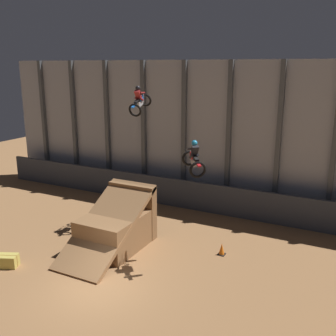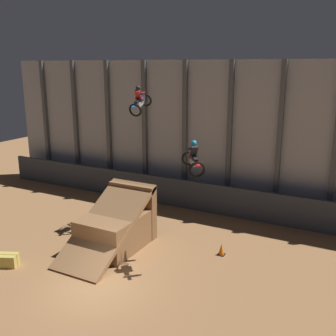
{
  "view_description": "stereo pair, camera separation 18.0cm",
  "coord_description": "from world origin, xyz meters",
  "px_view_note": "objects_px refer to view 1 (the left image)",
  "views": [
    {
      "loc": [
        9.14,
        -11.48,
        8.93
      ],
      "look_at": [
        0.19,
        5.92,
        3.79
      ],
      "focal_mm": 42.0,
      "sensor_mm": 36.0,
      "label": 1
    },
    {
      "loc": [
        9.3,
        -11.39,
        8.93
      ],
      "look_at": [
        0.19,
        5.92,
        3.79
      ],
      "focal_mm": 42.0,
      "sensor_mm": 36.0,
      "label": 2
    }
  ],
  "objects_px": {
    "dirt_ramp": "(118,226)",
    "traffic_cone_near_ramp": "(222,249)",
    "hay_bale_trackside": "(8,261)",
    "rider_bike_left_air": "(140,101)",
    "rider_bike_right_air": "(194,159)"
  },
  "relations": [
    {
      "from": "traffic_cone_near_ramp",
      "to": "rider_bike_left_air",
      "type": "bearing_deg",
      "value": 164.94
    },
    {
      "from": "dirt_ramp",
      "to": "traffic_cone_near_ramp",
      "type": "relative_size",
      "value": 9.16
    },
    {
      "from": "rider_bike_right_air",
      "to": "hay_bale_trackside",
      "type": "xyz_separation_m",
      "value": [
        -7.37,
        -4.14,
        -4.71
      ]
    },
    {
      "from": "dirt_ramp",
      "to": "hay_bale_trackside",
      "type": "xyz_separation_m",
      "value": [
        -3.24,
        -4.17,
        -0.75
      ]
    },
    {
      "from": "dirt_ramp",
      "to": "traffic_cone_near_ramp",
      "type": "bearing_deg",
      "value": 15.66
    },
    {
      "from": "rider_bike_left_air",
      "to": "rider_bike_right_air",
      "type": "xyz_separation_m",
      "value": [
        4.46,
        -2.9,
        -2.08
      ]
    },
    {
      "from": "rider_bike_left_air",
      "to": "hay_bale_trackside",
      "type": "distance_m",
      "value": 10.2
    },
    {
      "from": "traffic_cone_near_ramp",
      "to": "rider_bike_right_air",
      "type": "bearing_deg",
      "value": -122.54
    },
    {
      "from": "rider_bike_left_air",
      "to": "hay_bale_trackside",
      "type": "bearing_deg",
      "value": -119.05
    },
    {
      "from": "rider_bike_right_air",
      "to": "dirt_ramp",
      "type": "bearing_deg",
      "value": 141.25
    },
    {
      "from": "rider_bike_left_air",
      "to": "rider_bike_right_air",
      "type": "height_order",
      "value": "rider_bike_left_air"
    },
    {
      "from": "rider_bike_left_air",
      "to": "hay_bale_trackside",
      "type": "xyz_separation_m",
      "value": [
        -2.91,
        -7.04,
        -6.79
      ]
    },
    {
      "from": "dirt_ramp",
      "to": "hay_bale_trackside",
      "type": "height_order",
      "value": "dirt_ramp"
    },
    {
      "from": "dirt_ramp",
      "to": "hay_bale_trackside",
      "type": "distance_m",
      "value": 5.33
    },
    {
      "from": "dirt_ramp",
      "to": "traffic_cone_near_ramp",
      "type": "distance_m",
      "value": 5.31
    }
  ]
}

